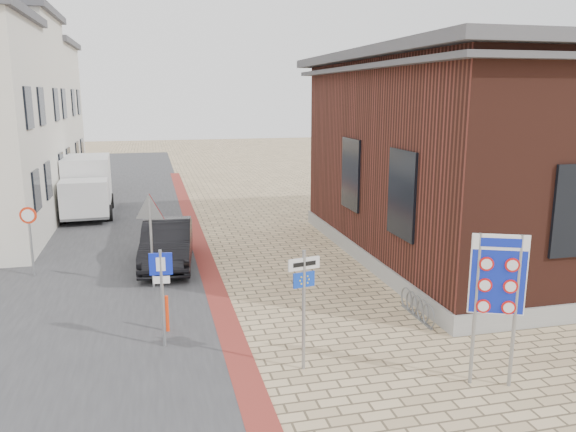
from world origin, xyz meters
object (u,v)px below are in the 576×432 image
sedan (167,243)px  parking_sign (162,283)px  bollard (167,314)px  border_sign (498,278)px  essen_sign (304,291)px  box_truck (87,186)px

sedan → parking_sign: parking_sign is taller
parking_sign → bollard: parking_sign is taller
border_sign → essen_sign: bearing=179.2°
essen_sign → bollard: essen_sign is taller
parking_sign → bollard: bearing=88.5°
parking_sign → sedan: bearing=92.6°
border_sign → bollard: bearing=169.2°
bollard → parking_sign: bearing=-96.8°
sedan → bollard: (-0.20, -5.38, -0.28)m
sedan → box_truck: size_ratio=0.86×
essen_sign → bollard: size_ratio=2.81×
sedan → border_sign: border_sign is taller
sedan → bollard: bearing=-86.9°
parking_sign → bollard: size_ratio=2.50×
parking_sign → border_sign: bearing=-22.4°
sedan → essen_sign: bearing=-67.8°
box_truck → parking_sign: bearing=-81.0°
sedan → bollard: 5.39m
border_sign → box_truck: bearing=139.4°
box_truck → bollard: bearing=-80.0°
sedan → bollard: sedan is taller
essen_sign → box_truck: bearing=97.0°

